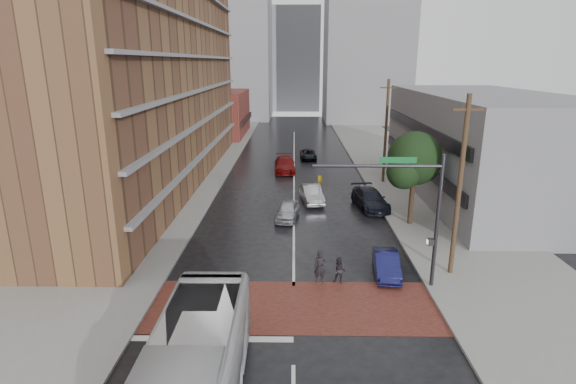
{
  "coord_description": "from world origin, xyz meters",
  "views": [
    {
      "loc": [
        -0.0,
        -19.09,
        11.52
      ],
      "look_at": [
        -0.39,
        8.52,
        3.5
      ],
      "focal_mm": 28.0,
      "sensor_mm": 36.0,
      "label": 1
    }
  ],
  "objects_px": {
    "car_travel_a": "(288,211)",
    "car_parked_near": "(386,264)",
    "suv_travel": "(308,154)",
    "car_parked_mid": "(370,199)",
    "pedestrian_b": "(339,271)",
    "car_travel_b": "(312,194)",
    "car_travel_c": "(285,164)",
    "car_parked_far": "(367,194)",
    "pedestrian_a": "(320,267)"
  },
  "relations": [
    {
      "from": "car_travel_a",
      "to": "car_parked_near",
      "type": "height_order",
      "value": "car_travel_a"
    },
    {
      "from": "suv_travel",
      "to": "car_parked_near",
      "type": "xyz_separation_m",
      "value": [
        3.45,
        -31.21,
        0.05
      ]
    },
    {
      "from": "car_parked_mid",
      "to": "pedestrian_b",
      "type": "bearing_deg",
      "value": -114.94
    },
    {
      "from": "car_travel_b",
      "to": "car_travel_c",
      "type": "xyz_separation_m",
      "value": [
        -2.53,
        11.16,
        0.06
      ]
    },
    {
      "from": "suv_travel",
      "to": "car_parked_far",
      "type": "xyz_separation_m",
      "value": [
        4.53,
        -17.43,
        0.09
      ]
    },
    {
      "from": "suv_travel",
      "to": "car_parked_far",
      "type": "relative_size",
      "value": 1.06
    },
    {
      "from": "pedestrian_b",
      "to": "car_travel_b",
      "type": "xyz_separation_m",
      "value": [
        -0.93,
        14.61,
        -0.02
      ]
    },
    {
      "from": "car_parked_near",
      "to": "car_parked_mid",
      "type": "height_order",
      "value": "car_parked_mid"
    },
    {
      "from": "car_parked_near",
      "to": "car_parked_mid",
      "type": "relative_size",
      "value": 0.72
    },
    {
      "from": "pedestrian_a",
      "to": "pedestrian_b",
      "type": "bearing_deg",
      "value": -5.89
    },
    {
      "from": "car_travel_b",
      "to": "suv_travel",
      "type": "xyz_separation_m",
      "value": [
        0.24,
        17.72,
        -0.15
      ]
    },
    {
      "from": "pedestrian_b",
      "to": "car_parked_near",
      "type": "relative_size",
      "value": 0.4
    },
    {
      "from": "pedestrian_a",
      "to": "car_parked_far",
      "type": "xyz_separation_m",
      "value": [
        4.85,
        14.78,
        -0.24
      ]
    },
    {
      "from": "car_travel_b",
      "to": "car_parked_mid",
      "type": "bearing_deg",
      "value": -25.77
    },
    {
      "from": "car_parked_near",
      "to": "car_travel_b",
      "type": "bearing_deg",
      "value": 110.3
    },
    {
      "from": "car_travel_c",
      "to": "suv_travel",
      "type": "xyz_separation_m",
      "value": [
        2.77,
        6.56,
        -0.21
      ]
    },
    {
      "from": "car_parked_near",
      "to": "pedestrian_a",
      "type": "bearing_deg",
      "value": -160.18
    },
    {
      "from": "car_parked_near",
      "to": "car_travel_c",
      "type": "bearing_deg",
      "value": 109.17
    },
    {
      "from": "pedestrian_b",
      "to": "car_parked_mid",
      "type": "height_order",
      "value": "car_parked_mid"
    },
    {
      "from": "car_parked_near",
      "to": "pedestrian_b",
      "type": "bearing_deg",
      "value": -152.95
    },
    {
      "from": "car_travel_a",
      "to": "car_travel_c",
      "type": "bearing_deg",
      "value": 99.92
    },
    {
      "from": "pedestrian_b",
      "to": "car_travel_c",
      "type": "relative_size",
      "value": 0.28
    },
    {
      "from": "pedestrian_b",
      "to": "suv_travel",
      "type": "bearing_deg",
      "value": 113.42
    },
    {
      "from": "suv_travel",
      "to": "car_parked_near",
      "type": "bearing_deg",
      "value": -86.39
    },
    {
      "from": "car_travel_b",
      "to": "car_travel_c",
      "type": "relative_size",
      "value": 0.81
    },
    {
      "from": "car_parked_mid",
      "to": "suv_travel",
      "type": "bearing_deg",
      "value": 94.21
    },
    {
      "from": "pedestrian_a",
      "to": "car_parked_near",
      "type": "height_order",
      "value": "pedestrian_a"
    },
    {
      "from": "car_parked_near",
      "to": "car_parked_far",
      "type": "relative_size",
      "value": 0.98
    },
    {
      "from": "car_travel_b",
      "to": "car_parked_near",
      "type": "xyz_separation_m",
      "value": [
        3.69,
        -13.49,
        -0.1
      ]
    },
    {
      "from": "pedestrian_b",
      "to": "car_parked_near",
      "type": "xyz_separation_m",
      "value": [
        2.76,
        1.12,
        -0.12
      ]
    },
    {
      "from": "car_travel_b",
      "to": "car_travel_c",
      "type": "distance_m",
      "value": 11.44
    },
    {
      "from": "car_parked_far",
      "to": "car_travel_c",
      "type": "bearing_deg",
      "value": 122.91
    },
    {
      "from": "suv_travel",
      "to": "car_travel_a",
      "type": "bearing_deg",
      "value": -98.49
    },
    {
      "from": "car_travel_a",
      "to": "car_travel_b",
      "type": "distance_m",
      "value": 4.72
    },
    {
      "from": "car_travel_b",
      "to": "suv_travel",
      "type": "height_order",
      "value": "car_travel_b"
    },
    {
      "from": "pedestrian_a",
      "to": "car_travel_a",
      "type": "height_order",
      "value": "pedestrian_a"
    },
    {
      "from": "pedestrian_b",
      "to": "car_travel_c",
      "type": "height_order",
      "value": "car_travel_c"
    },
    {
      "from": "car_travel_c",
      "to": "car_parked_near",
      "type": "xyz_separation_m",
      "value": [
        6.22,
        -24.65,
        -0.16
      ]
    },
    {
      "from": "car_travel_c",
      "to": "car_parked_near",
      "type": "height_order",
      "value": "car_travel_c"
    },
    {
      "from": "car_travel_b",
      "to": "car_parked_near",
      "type": "distance_m",
      "value": 13.99
    },
    {
      "from": "pedestrian_b",
      "to": "car_travel_c",
      "type": "distance_m",
      "value": 26.0
    },
    {
      "from": "car_parked_near",
      "to": "car_parked_far",
      "type": "distance_m",
      "value": 13.82
    },
    {
      "from": "car_parked_far",
      "to": "car_parked_near",
      "type": "bearing_deg",
      "value": -95.43
    },
    {
      "from": "car_travel_b",
      "to": "suv_travel",
      "type": "bearing_deg",
      "value": 81.06
    },
    {
      "from": "car_travel_b",
      "to": "car_parked_far",
      "type": "xyz_separation_m",
      "value": [
        4.77,
        0.29,
        -0.07
      ]
    },
    {
      "from": "suv_travel",
      "to": "car_parked_far",
      "type": "distance_m",
      "value": 18.01
    },
    {
      "from": "pedestrian_b",
      "to": "car_parked_near",
      "type": "distance_m",
      "value": 2.98
    },
    {
      "from": "car_travel_c",
      "to": "car_parked_mid",
      "type": "height_order",
      "value": "car_travel_c"
    },
    {
      "from": "pedestrian_a",
      "to": "car_parked_far",
      "type": "distance_m",
      "value": 15.56
    },
    {
      "from": "suv_travel",
      "to": "car_parked_far",
      "type": "height_order",
      "value": "car_parked_far"
    }
  ]
}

